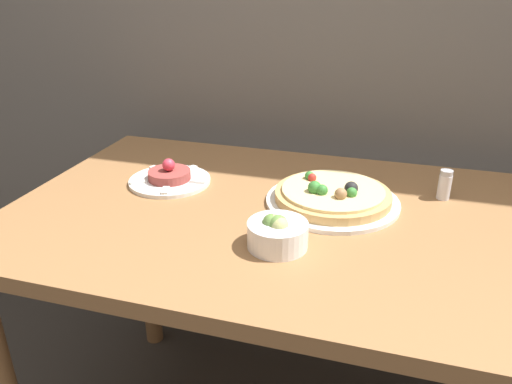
% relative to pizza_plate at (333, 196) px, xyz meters
% --- Properties ---
extents(dining_table, '(1.25, 0.79, 0.77)m').
position_rel_pizza_plate_xyz_m(dining_table, '(-0.09, -0.07, -0.13)').
color(dining_table, olive).
rests_on(dining_table, ground_plane).
extents(pizza_plate, '(0.31, 0.31, 0.06)m').
position_rel_pizza_plate_xyz_m(pizza_plate, '(0.00, 0.00, 0.00)').
color(pizza_plate, white).
rests_on(pizza_plate, dining_table).
extents(tartare_plate, '(0.21, 0.21, 0.06)m').
position_rel_pizza_plate_xyz_m(tartare_plate, '(-0.42, 0.01, -0.01)').
color(tartare_plate, white).
rests_on(tartare_plate, dining_table).
extents(small_bowl, '(0.12, 0.12, 0.07)m').
position_rel_pizza_plate_xyz_m(small_bowl, '(-0.07, -0.23, 0.01)').
color(small_bowl, white).
rests_on(small_bowl, dining_table).
extents(salt_shaker, '(0.03, 0.03, 0.07)m').
position_rel_pizza_plate_xyz_m(salt_shaker, '(0.25, 0.10, 0.02)').
color(salt_shaker, silver).
rests_on(salt_shaker, dining_table).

